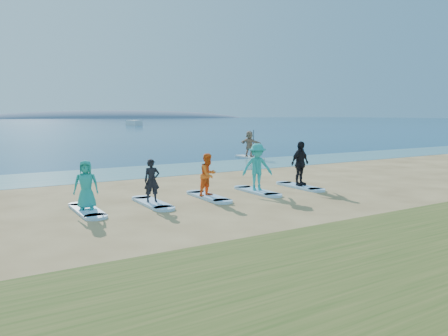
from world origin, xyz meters
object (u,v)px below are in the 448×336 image
student_2 (208,175)px  student_4 (300,163)px  surfboard_0 (87,210)px  student_0 (86,185)px  boat_offshore_b (134,125)px  surfboard_4 (300,186)px  surfboard_1 (152,203)px  paddleboarder (249,144)px  surfboard_3 (257,191)px  surfboard_2 (208,197)px  paddleboard (249,157)px  student_3 (257,167)px  student_1 (152,181)px

student_2 → student_4: bearing=-20.4°
surfboard_0 → student_0: 0.84m
boat_offshore_b → surfboard_4: size_ratio=3.14×
surfboard_1 → student_2: bearing=0.0°
student_2 → student_4: (4.48, 0.00, 0.15)m
paddleboarder → student_4: student_4 is taller
student_4 → surfboard_3: bearing=167.6°
surfboard_3 → surfboard_2: bearing=180.0°
surfboard_0 → surfboard_1: size_ratio=1.00×
paddleboard → student_3: 13.56m
surfboard_0 → student_1: 2.38m
paddleboarder → student_0: (-14.18, -11.28, -0.15)m
paddleboarder → student_2: size_ratio=1.15×
paddleboard → student_4: student_4 is taller
paddleboard → surfboard_4: paddleboard is taller
surfboard_0 → surfboard_3: same height
boat_offshore_b → student_4: (-28.91, -100.45, 1.03)m
student_2 → surfboard_4: size_ratio=0.72×
paddleboarder → surfboard_1: (-11.94, -11.28, -0.98)m
surfboard_4 → surfboard_0: bearing=180.0°
student_1 → student_4: 6.73m
surfboard_1 → student_4: size_ratio=1.17×
boat_offshore_b → surfboard_3: (-31.15, -100.45, 0.04)m
surfboard_4 → surfboard_2: bearing=180.0°
surfboard_2 → surfboard_3: bearing=0.0°
student_4 → student_1: bearing=167.6°
student_0 → surfboard_4: bearing=20.7°
boat_offshore_b → student_1: (-35.63, -100.45, 0.84)m
paddleboarder → surfboard_0: bearing=108.4°
boat_offshore_b → surfboard_0: boat_offshore_b is taller
surfboard_2 → student_4: size_ratio=1.17×
paddleboard → boat_offshore_b: bearing=79.2°
paddleboard → surfboard_1: 16.43m
student_3 → surfboard_4: size_ratio=0.85×
surfboard_0 → student_2: bearing=0.0°
surfboard_0 → surfboard_4: (8.96, 0.00, 0.00)m
surfboard_0 → surfboard_2: size_ratio=1.00×
student_1 → surfboard_3: student_1 is taller
surfboard_4 → student_4: bearing=0.0°
surfboard_2 → paddleboarder: bearing=49.3°
paddleboard → student_1: 16.45m
student_3 → student_4: size_ratio=0.99×
surfboard_2 → student_3: (2.24, 0.00, 0.98)m
surfboard_3 → surfboard_4: (2.24, 0.00, 0.00)m
surfboard_0 → surfboard_4: same height
student_0 → boat_offshore_b: bearing=90.0°
paddleboard → surfboard_3: size_ratio=1.36×
paddleboarder → student_0: bearing=108.4°
paddleboarder → surfboard_0: size_ratio=0.83×
student_4 → surfboard_4: bearing=0.0°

